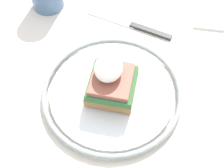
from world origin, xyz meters
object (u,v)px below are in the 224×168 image
object	(u,v)px
plate	(112,92)
knife	(135,26)
napkin	(224,13)
sandwich	(111,81)

from	to	relation	value
plate	knife	distance (m)	0.18
knife	napkin	world-z (taller)	same
plate	sandwich	world-z (taller)	sandwich
plate	knife	xyz separation A→B (m)	(0.18, -0.01, -0.01)
napkin	sandwich	bearing A→B (deg)	141.76
knife	napkin	xyz separation A→B (m)	(0.08, -0.18, 0.00)
sandwich	knife	xyz separation A→B (m)	(0.18, -0.02, -0.04)
napkin	plate	bearing A→B (deg)	141.83
plate	knife	size ratio (longest dim) A/B	1.34
sandwich	knife	size ratio (longest dim) A/B	0.45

